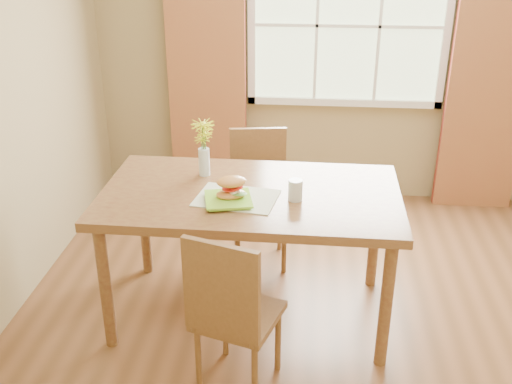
{
  "coord_description": "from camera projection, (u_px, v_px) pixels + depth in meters",
  "views": [
    {
      "loc": [
        -0.28,
        -3.1,
        2.32
      ],
      "look_at": [
        -0.57,
        -0.01,
        0.87
      ],
      "focal_mm": 42.0,
      "sensor_mm": 36.0,
      "label": 1
    }
  ],
  "objects": [
    {
      "name": "chair_near",
      "position": [
        231.0,
        309.0,
        3.0
      ],
      "size": [
        0.5,
        0.5,
        0.95
      ],
      "rotation": [
        0.0,
        0.0,
        -0.31
      ],
      "color": "brown",
      "rests_on": "room"
    },
    {
      "name": "flower_vase",
      "position": [
        204.0,
        141.0,
        3.62
      ],
      "size": [
        0.14,
        0.14,
        0.35
      ],
      "color": "silver",
      "rests_on": "dining_table"
    },
    {
      "name": "chair_far",
      "position": [
        259.0,
        191.0,
        4.26
      ],
      "size": [
        0.46,
        0.46,
        0.96
      ],
      "rotation": [
        0.0,
        0.0,
        0.15
      ],
      "color": "brown",
      "rests_on": "room"
    },
    {
      "name": "curtain_right",
      "position": [
        490.0,
        81.0,
        4.8
      ],
      "size": [
        0.65,
        0.08,
        2.2
      ],
      "primitive_type": "cube",
      "color": "maroon",
      "rests_on": "room"
    },
    {
      "name": "window",
      "position": [
        348.0,
        26.0,
        4.81
      ],
      "size": [
        1.62,
        0.06,
        1.32
      ],
      "color": "#B3C796",
      "rests_on": "room"
    },
    {
      "name": "plate",
      "position": [
        228.0,
        201.0,
        3.35
      ],
      "size": [
        0.31,
        0.31,
        0.01
      ],
      "primitive_type": "cube",
      "rotation": [
        0.0,
        0.0,
        0.22
      ],
      "color": "#80C932",
      "rests_on": "placemat"
    },
    {
      "name": "curtain_left",
      "position": [
        207.0,
        74.0,
        5.0
      ],
      "size": [
        0.65,
        0.08,
        2.2
      ],
      "primitive_type": "cube",
      "color": "maroon",
      "rests_on": "room"
    },
    {
      "name": "room",
      "position": [
        362.0,
        114.0,
        3.19
      ],
      "size": [
        4.24,
        3.84,
        2.74
      ],
      "color": "brown",
      "rests_on": "ground"
    },
    {
      "name": "water_glass",
      "position": [
        295.0,
        191.0,
        3.36
      ],
      "size": [
        0.08,
        0.08,
        0.12
      ],
      "color": "silver",
      "rests_on": "dining_table"
    },
    {
      "name": "dining_table",
      "position": [
        250.0,
        205.0,
        3.52
      ],
      "size": [
        1.75,
        1.0,
        0.85
      ],
      "rotation": [
        0.0,
        0.0,
        -0.01
      ],
      "color": "brown",
      "rests_on": "room"
    },
    {
      "name": "placemat",
      "position": [
        237.0,
        198.0,
        3.4
      ],
      "size": [
        0.5,
        0.4,
        0.01
      ],
      "primitive_type": "cube",
      "rotation": [
        0.0,
        0.0,
        -0.16
      ],
      "color": "beige",
      "rests_on": "dining_table"
    },
    {
      "name": "croissant_sandwich",
      "position": [
        231.0,
        188.0,
        3.34
      ],
      "size": [
        0.2,
        0.17,
        0.13
      ],
      "rotation": [
        0.0,
        0.0,
        0.33
      ],
      "color": "gold",
      "rests_on": "plate"
    }
  ]
}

